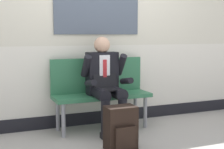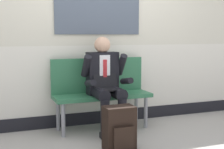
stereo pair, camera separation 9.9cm
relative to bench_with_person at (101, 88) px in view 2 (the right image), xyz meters
The scene contains 5 objects.
ground_plane 0.72m from the bench_with_person, 76.32° to the right, with size 18.00×18.00×0.00m, color #9E9991.
station_wall 0.99m from the bench_with_person, 67.49° to the left, with size 6.77×0.17×2.97m.
bench_with_person is the anchor object (origin of this frame).
person_seated 0.23m from the bench_with_person, 90.00° to the right, with size 0.57×0.70×1.22m.
backpack 0.95m from the bench_with_person, 96.13° to the right, with size 0.33×0.26×0.48m.
Camera 2 is at (-1.52, -3.60, 1.25)m, focal length 52.42 mm.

